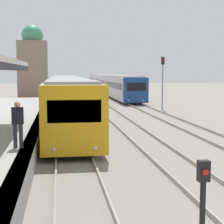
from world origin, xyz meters
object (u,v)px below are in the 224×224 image
at_px(train_near, 66,95).
at_px(person_on_platform, 18,122).
at_px(signal_post_near, 203,205).
at_px(train_far, 108,83).
at_px(signal_mast_far, 163,77).

bearing_deg(train_near, person_on_platform, -96.96).
bearing_deg(signal_post_near, train_far, 84.21).
distance_m(train_far, signal_mast_far, 27.95).
xyz_separation_m(signal_post_near, signal_mast_far, (7.18, 28.01, 1.86)).
height_order(train_near, train_far, train_near).
height_order(train_far, signal_mast_far, signal_mast_far).
height_order(person_on_platform, signal_post_near, person_on_platform).
relative_size(train_far, signal_mast_far, 9.40).
relative_size(person_on_platform, signal_mast_far, 0.34).
bearing_deg(train_near, train_far, 76.75).
distance_m(train_near, signal_post_near, 24.06).
height_order(train_near, signal_post_near, train_near).
height_order(person_on_platform, signal_mast_far, signal_mast_far).
bearing_deg(signal_mast_far, train_near, -155.95).
bearing_deg(train_far, train_near, -103.25).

